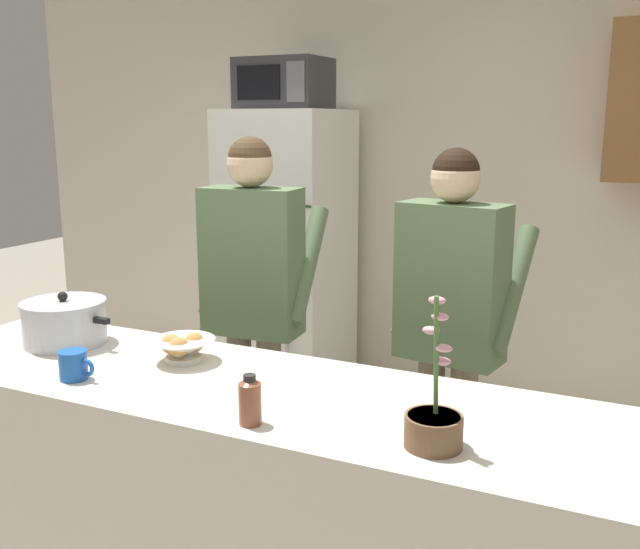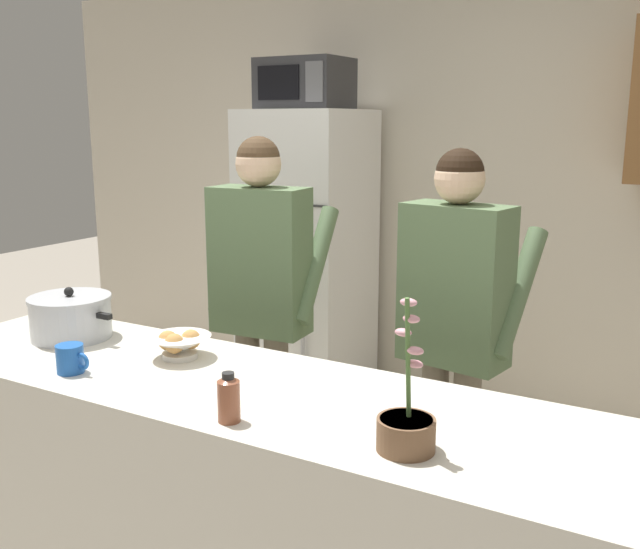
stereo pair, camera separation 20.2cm
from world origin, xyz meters
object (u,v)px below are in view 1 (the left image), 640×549
(refrigerator, at_px, (288,264))
(microwave, at_px, (284,84))
(cooking_pot, at_px, (65,322))
(person_near_pot, at_px, (253,281))
(bread_bowl, at_px, (183,348))
(potted_orchid, at_px, (434,423))
(coffee_mug, at_px, (74,365))
(bottle_near_edge, at_px, (250,400))
(person_by_sink, at_px, (451,304))

(refrigerator, bearing_deg, microwave, -89.93)
(cooking_pot, bearing_deg, person_near_pot, 62.09)
(refrigerator, relative_size, bread_bowl, 8.02)
(cooking_pot, xyz_separation_m, bread_bowl, (0.52, 0.02, -0.03))
(person_near_pot, distance_m, potted_orchid, 1.48)
(coffee_mug, height_order, potted_orchid, potted_orchid)
(refrigerator, xyz_separation_m, cooking_pot, (-0.00, -1.77, 0.10))
(cooking_pot, xyz_separation_m, coffee_mug, (0.31, -0.27, -0.03))
(potted_orchid, bearing_deg, person_near_pot, 138.57)
(person_near_pot, height_order, bottle_near_edge, person_near_pot)
(person_by_sink, relative_size, cooking_pot, 3.89)
(microwave, bearing_deg, person_by_sink, -36.97)
(microwave, relative_size, person_by_sink, 0.29)
(bread_bowl, bearing_deg, cooking_pot, -178.09)
(person_near_pot, xyz_separation_m, coffee_mug, (-0.08, -1.00, -0.08))
(refrigerator, height_order, bread_bowl, refrigerator)
(bread_bowl, relative_size, bottle_near_edge, 1.57)
(potted_orchid, bearing_deg, refrigerator, 126.44)
(bread_bowl, bearing_deg, bottle_near_edge, -36.06)
(person_near_pot, xyz_separation_m, potted_orchid, (1.11, -0.98, -0.06))
(cooking_pot, relative_size, potted_orchid, 1.05)
(microwave, bearing_deg, person_near_pot, -69.46)
(bread_bowl, bearing_deg, potted_orchid, -15.38)
(refrigerator, bearing_deg, coffee_mug, -81.56)
(coffee_mug, bearing_deg, microwave, 98.53)
(microwave, distance_m, coffee_mug, 2.26)
(potted_orchid, bearing_deg, bread_bowl, 164.62)
(cooking_pot, height_order, bottle_near_edge, cooking_pot)
(coffee_mug, height_order, bottle_near_edge, bottle_near_edge)
(refrigerator, bearing_deg, bottle_near_edge, -64.64)
(microwave, bearing_deg, potted_orchid, -53.26)
(person_near_pot, distance_m, person_by_sink, 0.87)
(person_by_sink, bearing_deg, person_near_pot, -174.98)
(microwave, relative_size, coffee_mug, 3.66)
(coffee_mug, xyz_separation_m, potted_orchid, (1.19, 0.02, 0.02))
(microwave, xyz_separation_m, person_near_pot, (0.38, -1.02, -0.89))
(refrigerator, xyz_separation_m, potted_orchid, (1.49, -2.02, 0.09))
(microwave, height_order, bottle_near_edge, microwave)
(potted_orchid, bearing_deg, coffee_mug, -178.86)
(cooking_pot, relative_size, coffee_mug, 3.21)
(cooking_pot, height_order, bread_bowl, cooking_pot)
(refrigerator, distance_m, person_by_sink, 1.58)
(coffee_mug, bearing_deg, cooking_pot, 138.32)
(refrigerator, xyz_separation_m, microwave, (0.00, -0.02, 1.04))
(cooking_pot, bearing_deg, bottle_near_edge, -18.29)
(person_near_pot, xyz_separation_m, bottle_near_edge, (0.61, -1.06, -0.06))
(cooking_pot, distance_m, coffee_mug, 0.41)
(refrigerator, distance_m, cooking_pot, 1.77)
(person_near_pot, xyz_separation_m, person_by_sink, (0.87, 0.08, -0.03))
(coffee_mug, height_order, bread_bowl, bread_bowl)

